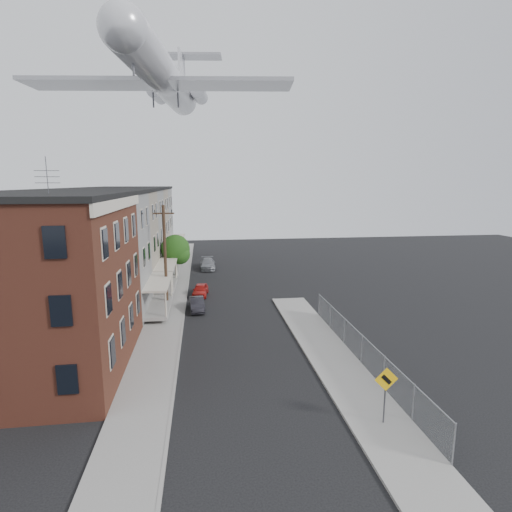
# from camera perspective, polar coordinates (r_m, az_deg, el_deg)

# --- Properties ---
(ground) EXTENTS (120.00, 120.00, 0.00)m
(ground) POSITION_cam_1_polar(r_m,az_deg,el_deg) (19.93, 0.35, -22.57)
(ground) COLOR black
(ground) RESTS_ON ground
(sidewalk_left) EXTENTS (3.00, 62.00, 0.12)m
(sidewalk_left) POSITION_cam_1_polar(r_m,az_deg,el_deg) (42.08, -11.75, -4.66)
(sidewalk_left) COLOR gray
(sidewalk_left) RESTS_ON ground
(sidewalk_right) EXTENTS (3.00, 26.00, 0.12)m
(sidewalk_right) POSITION_cam_1_polar(r_m,az_deg,el_deg) (26.21, 10.80, -14.09)
(sidewalk_right) COLOR gray
(sidewalk_right) RESTS_ON ground
(curb_left) EXTENTS (0.15, 62.00, 0.14)m
(curb_left) POSITION_cam_1_polar(r_m,az_deg,el_deg) (42.00, -9.78, -4.60)
(curb_left) COLOR gray
(curb_left) RESTS_ON ground
(curb_right) EXTENTS (0.15, 26.00, 0.14)m
(curb_right) POSITION_cam_1_polar(r_m,az_deg,el_deg) (25.80, 7.64, -14.37)
(curb_right) COLOR gray
(curb_right) RESTS_ON ground
(corner_building) EXTENTS (10.31, 12.30, 12.15)m
(corner_building) POSITION_cam_1_polar(r_m,az_deg,el_deg) (26.08, -29.23, -3.53)
(corner_building) COLOR #341510
(corner_building) RESTS_ON ground
(row_house_a) EXTENTS (11.98, 7.00, 10.30)m
(row_house_a) POSITION_cam_1_polar(r_m,az_deg,el_deg) (34.90, -23.56, 0.11)
(row_house_a) COLOR #5F5F5C
(row_house_a) RESTS_ON ground
(row_house_b) EXTENTS (11.98, 7.00, 10.30)m
(row_house_b) POSITION_cam_1_polar(r_m,az_deg,el_deg) (41.59, -20.98, 1.82)
(row_house_b) COLOR #72675A
(row_house_b) RESTS_ON ground
(row_house_c) EXTENTS (11.98, 7.00, 10.30)m
(row_house_c) POSITION_cam_1_polar(r_m,az_deg,el_deg) (48.37, -19.12, 3.06)
(row_house_c) COLOR #5F5F5C
(row_house_c) RESTS_ON ground
(row_house_d) EXTENTS (11.98, 7.00, 10.30)m
(row_house_d) POSITION_cam_1_polar(r_m,az_deg,el_deg) (55.20, -17.71, 3.98)
(row_house_d) COLOR #72675A
(row_house_d) RESTS_ON ground
(row_house_e) EXTENTS (11.98, 7.00, 10.30)m
(row_house_e) POSITION_cam_1_polar(r_m,az_deg,el_deg) (62.07, -16.61, 4.71)
(row_house_e) COLOR #5F5F5C
(row_house_e) RESTS_ON ground
(chainlink_fence) EXTENTS (0.06, 18.06, 1.90)m
(chainlink_fence) POSITION_cam_1_polar(r_m,az_deg,el_deg) (25.48, 14.88, -12.71)
(chainlink_fence) COLOR gray
(chainlink_fence) RESTS_ON ground
(warning_sign) EXTENTS (1.10, 0.11, 2.80)m
(warning_sign) POSITION_cam_1_polar(r_m,az_deg,el_deg) (19.61, 18.04, -17.34)
(warning_sign) COLOR #515156
(warning_sign) RESTS_ON ground
(utility_pole) EXTENTS (1.80, 0.26, 9.00)m
(utility_pole) POSITION_cam_1_polar(r_m,az_deg,el_deg) (35.25, -12.85, 0.07)
(utility_pole) COLOR black
(utility_pole) RESTS_ON ground
(street_tree) EXTENTS (3.22, 3.20, 5.20)m
(street_tree) POSITION_cam_1_polar(r_m,az_deg,el_deg) (45.18, -11.29, 0.80)
(street_tree) COLOR black
(street_tree) RESTS_ON ground
(car_near) EXTENTS (1.76, 3.53, 1.16)m
(car_near) POSITION_cam_1_polar(r_m,az_deg,el_deg) (39.29, -7.96, -4.83)
(car_near) COLOR #B41B17
(car_near) RESTS_ON ground
(car_mid) EXTENTS (1.40, 3.44, 1.11)m
(car_mid) POSITION_cam_1_polar(r_m,az_deg,el_deg) (34.98, -8.42, -6.81)
(car_mid) COLOR black
(car_mid) RESTS_ON ground
(car_far) EXTENTS (1.86, 4.53, 1.31)m
(car_far) POSITION_cam_1_polar(r_m,az_deg,el_deg) (51.30, -6.92, -1.11)
(car_far) COLOR gray
(car_far) RESTS_ON ground
(airplane) EXTENTS (26.23, 29.95, 8.63)m
(airplane) POSITION_cam_1_polar(r_m,az_deg,el_deg) (45.93, -13.00, 23.57)
(airplane) COLOR silver
(airplane) RESTS_ON ground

